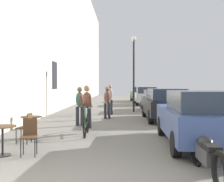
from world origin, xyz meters
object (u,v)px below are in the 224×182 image
Objects in this scene: pedestrian_near at (80,104)px; parked_car_nearest at (198,117)px; cafe_table_near at (3,134)px; cyclist_on_bicycle at (87,111)px; parked_motorcycle at (207,155)px; parked_car_fifth at (140,94)px; parked_car_third at (155,100)px; cafe_chair_mid_toward_street at (26,126)px; parked_car_second at (164,104)px; parked_car_fourth at (145,96)px; cafe_table_mid at (31,123)px; pedestrian_far at (110,98)px; cafe_chair_near_toward_street at (29,134)px; street_lamp at (134,64)px; pedestrian_mid at (107,101)px.

pedestrian_near is 5.41m from parked_car_nearest.
pedestrian_near is (1.13, 5.01, 0.41)m from cafe_table_near.
cyclist_on_bicycle is 0.82× the size of parked_motorcycle.
cyclist_on_bicycle is 20.83m from parked_car_fifth.
parked_motorcycle is (-0.73, -13.69, -0.34)m from parked_car_third.
cafe_chair_mid_toward_street is at bearing -134.81° from cyclist_on_bicycle.
cafe_table_near is at bearing -165.91° from parked_car_nearest.
parked_car_second is 0.98× the size of parked_car_fourth.
cafe_table_mid is 1.92m from cyclist_on_bicycle.
parked_car_second is (4.97, 4.87, 0.28)m from cafe_table_mid.
pedestrian_far is 0.44× the size of parked_car_third.
pedestrian_far is at bearing 136.46° from parked_car_second.
parked_motorcycle is at bearing -78.44° from pedestrian_far.
cafe_table_mid is at bearing -110.71° from pedestrian_near.
cafe_table_near is 0.81× the size of cafe_chair_near_toward_street.
street_lamp reaches higher than cafe_chair_near_toward_street.
pedestrian_near reaches higher than parked_motorcycle.
parked_car_third is at bearing -88.89° from parked_car_fourth.
street_lamp reaches higher than cafe_table_mid.
parked_car_nearest is 0.99× the size of parked_car_fourth.
parked_car_fifth reaches higher than parked_car_second.
pedestrian_far is (1.60, 9.49, 0.48)m from cafe_chair_near_toward_street.
cafe_table_near is at bearing -93.68° from cafe_chair_mid_toward_street.
pedestrian_far is 0.39× the size of parked_car_fifth.
cafe_table_near is 3.44m from cyclist_on_bicycle.
pedestrian_near is 7.14m from street_lamp.
parked_car_fifth is at bearing 84.01° from street_lamp.
cafe_table_mid is 22.06m from parked_car_fifth.
pedestrian_mid reaches higher than parked_car_fourth.
pedestrian_far reaches higher than pedestrian_near.
cafe_chair_near_toward_street is 2.09m from cafe_table_mid.
cafe_table_near is at bearing -119.07° from cyclist_on_bicycle.
parked_car_second is at bearing 86.39° from parked_motorcycle.
cafe_chair_mid_toward_street is (0.09, 1.41, -0.00)m from cafe_table_near.
pedestrian_far is at bearing 76.41° from pedestrian_near.
parked_car_fourth is 5.41m from parked_car_fifth.
cafe_chair_mid_toward_street is at bearing 86.32° from cafe_table_near.
parked_car_fourth reaches higher than cafe_table_near.
street_lamp is 1.22× the size of parked_car_third.
pedestrian_near is at bearing -112.30° from street_lamp.
pedestrian_mid is 2.89m from parked_car_second.
parked_car_second is (2.76, -2.63, -0.19)m from pedestrian_far.
street_lamp is at bearing 68.20° from cafe_table_mid.
pedestrian_near is at bearing -101.77° from parked_car_fifth.
pedestrian_far reaches higher than pedestrian_mid.
cyclist_on_bicycle is at bearing -99.19° from parked_car_fifth.
cafe_table_mid is (-0.62, 1.99, 0.00)m from cafe_chair_near_toward_street.
parked_car_nearest is at bearing -82.53° from street_lamp.
pedestrian_mid is 0.37× the size of parked_car_second.
pedestrian_mid is at bearing -105.36° from parked_car_fourth.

